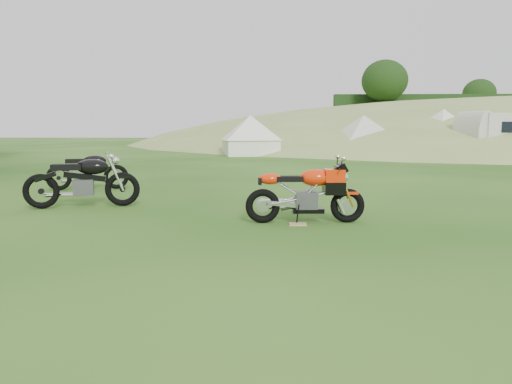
# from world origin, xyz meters

# --- Properties ---
(ground) EXTENTS (120.00, 120.00, 0.00)m
(ground) POSITION_xyz_m (0.00, 0.00, 0.00)
(ground) COLOR #18440E
(ground) RESTS_ON ground
(sport_motorcycle) EXTENTS (1.75, 0.54, 1.04)m
(sport_motorcycle) POSITION_xyz_m (1.03, 2.03, 0.52)
(sport_motorcycle) COLOR red
(sport_motorcycle) RESTS_ON ground
(plywood_board) EXTENTS (0.26, 0.21, 0.02)m
(plywood_board) POSITION_xyz_m (0.92, 1.85, 0.01)
(plywood_board) COLOR tan
(plywood_board) RESTS_ON ground
(vintage_moto_a) EXTENTS (2.00, 0.94, 1.03)m
(vintage_moto_a) POSITION_xyz_m (-2.90, 3.33, 0.51)
(vintage_moto_a) COLOR black
(vintage_moto_a) RESTS_ON ground
(vintage_moto_d) EXTENTS (1.83, 0.86, 0.94)m
(vintage_moto_d) POSITION_xyz_m (-3.75, 5.86, 0.47)
(vintage_moto_d) COLOR black
(vintage_moto_d) RESTS_ON ground
(tent_left) EXTENTS (3.07, 3.07, 2.25)m
(tent_left) POSITION_xyz_m (-0.61, 20.08, 1.12)
(tent_left) COLOR white
(tent_left) RESTS_ON ground
(tent_mid) EXTENTS (3.22, 3.22, 2.25)m
(tent_mid) POSITION_xyz_m (5.14, 20.25, 1.13)
(tent_mid) COLOR beige
(tent_mid) RESTS_ON ground
(tent_right) EXTENTS (3.76, 3.76, 2.46)m
(tent_right) POSITION_xyz_m (9.31, 20.74, 1.23)
(tent_right) COLOR silver
(tent_right) RESTS_ON ground
(caravan) EXTENTS (4.91, 3.38, 2.11)m
(caravan) POSITION_xyz_m (11.28, 18.04, 1.05)
(caravan) COLOR beige
(caravan) RESTS_ON ground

